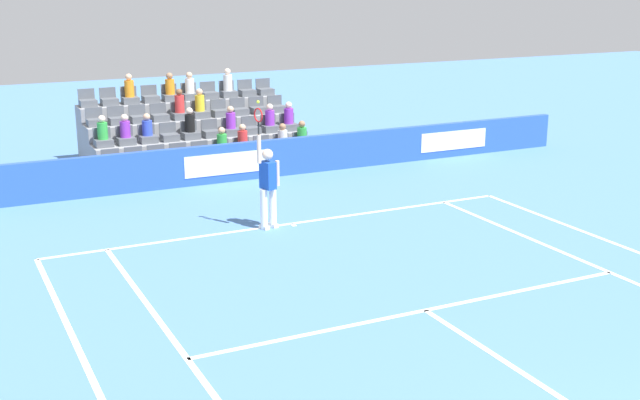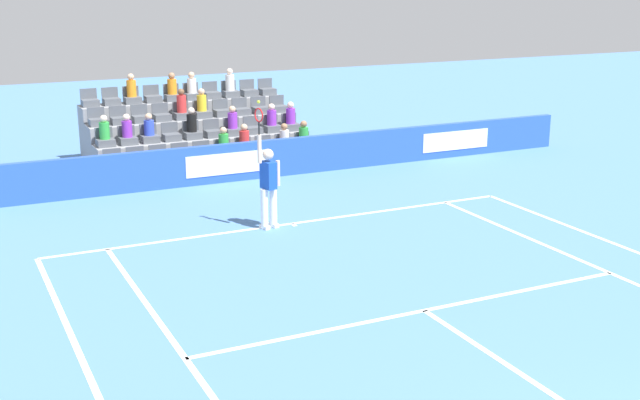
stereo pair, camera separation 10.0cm
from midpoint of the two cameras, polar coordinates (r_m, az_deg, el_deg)
The scene contains 10 objects.
line_baseline at distance 18.51m, azimuth -1.81°, elevation -1.64°, with size 10.97×0.10×0.01m, color white.
line_service at distance 13.97m, azimuth 7.44°, elevation -7.59°, with size 8.23×0.10×0.01m, color white.
line_centre_service at distance 11.69m, azimuth 16.19°, elevation -12.90°, with size 0.10×6.40×0.01m, color white.
line_singles_sideline_left at distance 11.99m, azimuth -8.43°, elevation -11.68°, with size 0.10×11.89×0.01m, color white.
line_singles_sideline_right at distance 16.16m, azimuth 20.74°, elevation -5.26°, with size 0.10×11.89×0.01m, color white.
line_doubles_sideline_left at distance 11.72m, azimuth -14.98°, elevation -12.74°, with size 0.10×11.89×0.01m, color white.
line_centre_mark at distance 18.43m, azimuth -1.68°, elevation -1.72°, with size 0.10×0.20×0.01m, color white.
sponsor_barrier at distance 22.28m, azimuth -6.34°, elevation 2.58°, with size 21.99×0.22×1.03m.
tennis_player at distance 17.97m, azimuth -3.44°, elevation 1.09°, with size 0.53×0.40×2.85m.
stadium_stand at distance 24.98m, azimuth -8.58°, elevation 4.30°, with size 6.20×3.80×2.58m.
Camera 2 is at (7.09, 4.33, 5.43)m, focal length 46.22 mm.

